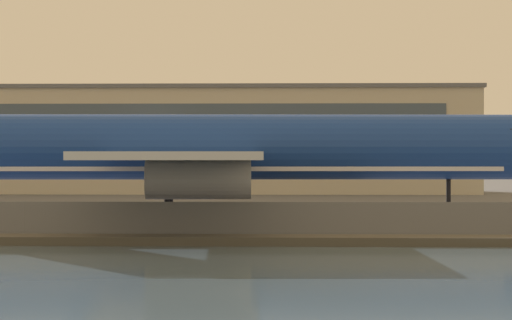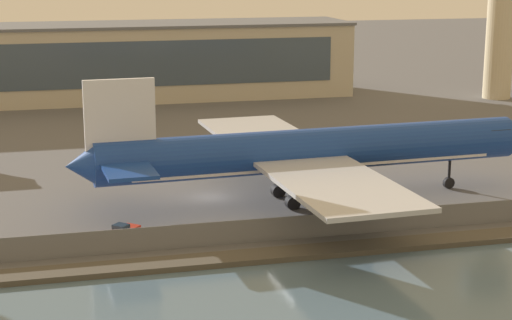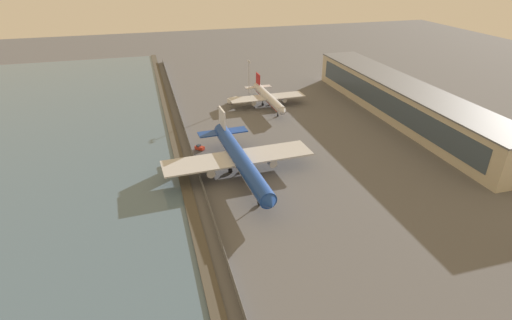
# 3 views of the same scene
# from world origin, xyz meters

# --- Properties ---
(ground_plane) EXTENTS (500.00, 500.00, 0.00)m
(ground_plane) POSITION_xyz_m (0.00, 0.00, 0.00)
(ground_plane) COLOR #565659
(shoreline_seawall) EXTENTS (320.00, 3.00, 0.50)m
(shoreline_seawall) POSITION_xyz_m (0.00, -20.50, 0.25)
(shoreline_seawall) COLOR #474238
(shoreline_seawall) RESTS_ON ground
(perimeter_fence) EXTENTS (280.00, 0.10, 2.24)m
(perimeter_fence) POSITION_xyz_m (0.00, -16.00, 1.12)
(perimeter_fence) COLOR slate
(perimeter_fence) RESTS_ON ground
(cargo_jet_blue) EXTENTS (52.74, 45.68, 14.20)m
(cargo_jet_blue) POSITION_xyz_m (9.91, -3.85, 5.42)
(cargo_jet_blue) COLOR #193D93
(cargo_jet_blue) RESTS_ON ground
(terminal_building) EXTENTS (117.44, 17.67, 13.90)m
(terminal_building) POSITION_xyz_m (-18.68, 70.47, 6.96)
(terminal_building) COLOR #BCB299
(terminal_building) RESTS_ON ground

